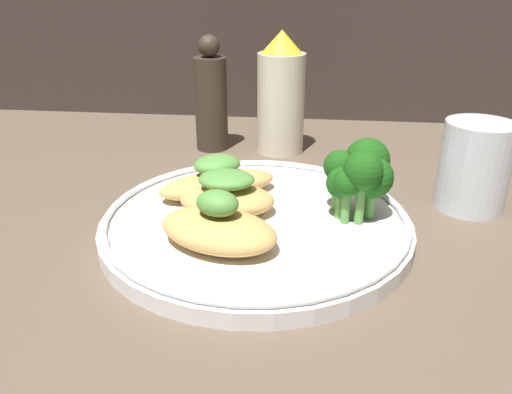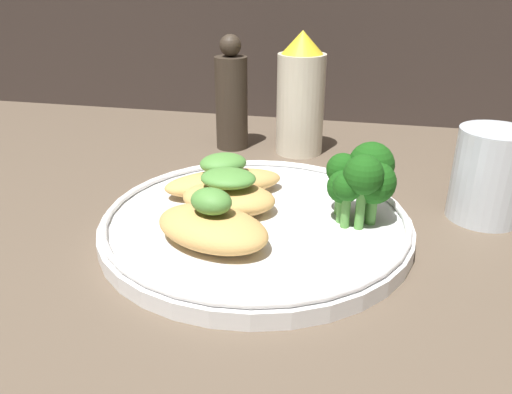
# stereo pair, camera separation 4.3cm
# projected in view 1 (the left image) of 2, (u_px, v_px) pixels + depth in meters

# --- Properties ---
(ground_plane) EXTENTS (1.80, 1.80, 0.01)m
(ground_plane) POSITION_uv_depth(u_px,v_px,m) (256.00, 237.00, 0.45)
(ground_plane) COLOR brown
(plate) EXTENTS (0.27, 0.27, 0.02)m
(plate) POSITION_uv_depth(u_px,v_px,m) (256.00, 222.00, 0.44)
(plate) COLOR white
(plate) RESTS_ON ground_plane
(grilled_meat_front) EXTENTS (0.11, 0.09, 0.05)m
(grilled_meat_front) POSITION_uv_depth(u_px,v_px,m) (218.00, 227.00, 0.39)
(grilled_meat_front) COLOR tan
(grilled_meat_front) RESTS_ON plate
(grilled_meat_middle) EXTENTS (0.08, 0.06, 0.04)m
(grilled_meat_middle) POSITION_uv_depth(u_px,v_px,m) (227.00, 196.00, 0.44)
(grilled_meat_middle) COLOR tan
(grilled_meat_middle) RESTS_ON plate
(grilled_meat_back) EXTENTS (0.12, 0.09, 0.04)m
(grilled_meat_back) POSITION_uv_depth(u_px,v_px,m) (218.00, 181.00, 0.48)
(grilled_meat_back) COLOR tan
(grilled_meat_back) RESTS_ON plate
(broccoli_bunch) EXTENTS (0.06, 0.07, 0.07)m
(broccoli_bunch) POSITION_uv_depth(u_px,v_px,m) (360.00, 173.00, 0.42)
(broccoli_bunch) COLOR #569942
(broccoli_bunch) RESTS_ON plate
(sauce_bottle) EXTENTS (0.06, 0.06, 0.15)m
(sauce_bottle) POSITION_uv_depth(u_px,v_px,m) (281.00, 96.00, 0.62)
(sauce_bottle) COLOR beige
(sauce_bottle) RESTS_ON ground_plane
(pepper_grinder) EXTENTS (0.04, 0.04, 0.14)m
(pepper_grinder) POSITION_uv_depth(u_px,v_px,m) (211.00, 99.00, 0.63)
(pepper_grinder) COLOR #382D23
(pepper_grinder) RESTS_ON ground_plane
(drinking_glass) EXTENTS (0.07, 0.07, 0.09)m
(drinking_glass) POSITION_uv_depth(u_px,v_px,m) (475.00, 166.00, 0.47)
(drinking_glass) COLOR silver
(drinking_glass) RESTS_ON ground_plane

